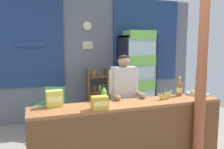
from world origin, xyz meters
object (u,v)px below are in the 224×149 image
at_px(drink_fridge, 137,71).
at_px(soda_bottle_iced_tea, 179,88).
at_px(pastry_tray, 197,93).
at_px(snack_box_instant_noodle, 54,98).
at_px(plastic_lawn_chair, 52,107).
at_px(snack_box_choco_powder, 100,103).
at_px(banana_bunch, 165,95).
at_px(shopkeeper, 124,92).
at_px(timber_post, 202,74).
at_px(soda_bottle_lime_soda, 104,95).
at_px(bottle_shelf_rack, 97,93).
at_px(stall_counter, 133,130).

distance_m(drink_fridge, soda_bottle_iced_tea, 1.73).
bearing_deg(pastry_tray, snack_box_instant_noodle, 178.91).
height_order(plastic_lawn_chair, snack_box_choco_powder, snack_box_choco_powder).
distance_m(drink_fridge, banana_bunch, 1.92).
distance_m(shopkeeper, pastry_tray, 1.19).
xyz_separation_m(timber_post, soda_bottle_lime_soda, (-1.23, 0.49, -0.29)).
relative_size(bottle_shelf_rack, banana_bunch, 4.31).
bearing_deg(drink_fridge, pastry_tray, -82.91).
xyz_separation_m(timber_post, pastry_tray, (0.33, 0.46, -0.38)).
distance_m(plastic_lawn_chair, pastry_tray, 2.69).
xyz_separation_m(timber_post, soda_bottle_iced_tea, (0.01, 0.48, -0.27)).
xyz_separation_m(timber_post, drink_fridge, (0.11, 2.21, -0.21)).
distance_m(timber_post, banana_bunch, 0.59).
distance_m(bottle_shelf_rack, plastic_lawn_chair, 1.09).
xyz_separation_m(plastic_lawn_chair, pastry_tray, (2.14, -1.56, 0.43)).
bearing_deg(stall_counter, soda_bottle_lime_soda, 141.57).
distance_m(plastic_lawn_chair, soda_bottle_iced_tea, 2.44).
bearing_deg(snack_box_instant_noodle, pastry_tray, -1.09).
bearing_deg(snack_box_instant_noodle, soda_bottle_iced_tea, -0.51).
bearing_deg(banana_bunch, soda_bottle_iced_tea, 21.79).
distance_m(soda_bottle_iced_tea, snack_box_choco_powder, 1.42).
relative_size(soda_bottle_iced_tea, banana_bunch, 1.10).
bearing_deg(bottle_shelf_rack, stall_counter, -92.97).
bearing_deg(soda_bottle_lime_soda, stall_counter, -38.43).
xyz_separation_m(drink_fridge, shopkeeper, (-0.93, -1.45, -0.13)).
bearing_deg(banana_bunch, soda_bottle_lime_soda, 170.74).
height_order(shopkeeper, soda_bottle_iced_tea, shopkeeper).
bearing_deg(stall_counter, snack_box_choco_powder, -172.80).
height_order(timber_post, banana_bunch, timber_post).
height_order(soda_bottle_iced_tea, snack_box_instant_noodle, soda_bottle_iced_tea).
xyz_separation_m(soda_bottle_iced_tea, banana_bunch, (-0.34, -0.14, -0.07)).
relative_size(timber_post, snack_box_instant_noodle, 12.96).
bearing_deg(bottle_shelf_rack, soda_bottle_lime_soda, -103.01).
bearing_deg(snack_box_instant_noodle, snack_box_choco_powder, -32.14).
bearing_deg(banana_bunch, bottle_shelf_rack, 102.79).
bearing_deg(shopkeeper, timber_post, -42.75).
height_order(drink_fridge, banana_bunch, drink_fridge).
distance_m(timber_post, snack_box_choco_powder, 1.43).
height_order(bottle_shelf_rack, snack_box_choco_powder, bottle_shelf_rack).
xyz_separation_m(timber_post, snack_box_choco_powder, (-1.38, 0.17, -0.32)).
height_order(drink_fridge, pastry_tray, drink_fridge).
distance_m(stall_counter, soda_bottle_iced_tea, 1.06).
bearing_deg(bottle_shelf_rack, snack_box_instant_noodle, -120.48).
distance_m(plastic_lawn_chair, snack_box_choco_powder, 1.95).
relative_size(timber_post, shopkeeper, 1.77).
bearing_deg(snack_box_choco_powder, snack_box_instant_noodle, 147.86).
relative_size(plastic_lawn_chair, banana_bunch, 3.17).
bearing_deg(plastic_lawn_chair, drink_fridge, 5.79).
bearing_deg(snack_box_choco_powder, banana_bunch, 9.27).
relative_size(snack_box_choco_powder, pastry_tray, 0.57).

